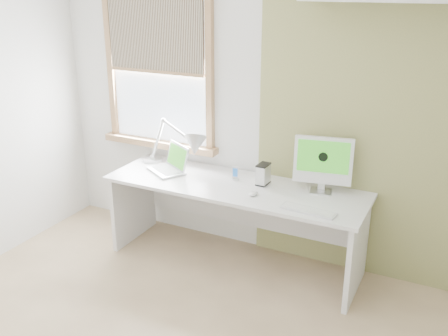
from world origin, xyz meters
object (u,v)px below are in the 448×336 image
Objects in this scene: laptop at (171,165)px; desk at (238,203)px; external_drive at (263,174)px; imac at (323,162)px; desk_lamp at (186,146)px.

desk is at bearing 1.34° from laptop.
desk is at bearing -163.30° from external_drive.
imac reaches higher than external_drive.
laptop is 0.91× the size of imac.
desk_lamp reaches higher than desk.
laptop is at bearing -174.90° from external_drive.
desk is 4.72× the size of imac.
desk_lamp reaches higher than external_drive.
imac is (1.33, 0.14, 0.20)m from laptop.
external_drive is at bearing 0.61° from desk_lamp.
desk_lamp is at bearing -176.48° from imac.
imac reaches higher than laptop.
laptop is 0.86m from external_drive.
desk is 2.91× the size of desk_lamp.
desk_lamp is at bearing 28.75° from laptop.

